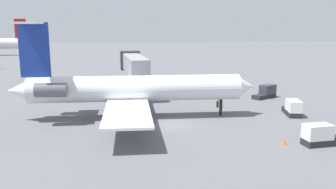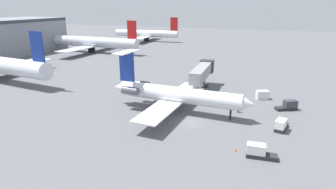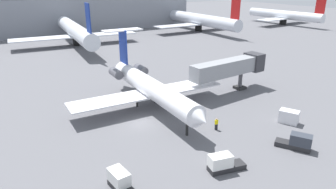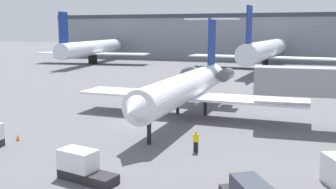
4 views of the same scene
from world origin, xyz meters
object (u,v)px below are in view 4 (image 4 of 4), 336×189
(ground_crew_marshaller, at_px, (196,142))
(parked_airliner_centre, at_px, (266,50))
(baggage_tug_lead, at_px, (82,167))
(traffic_cone_near, at_px, (18,138))
(parked_airliner_west_mid, at_px, (92,48))
(regional_jet, at_px, (188,85))

(ground_crew_marshaller, distance_m, parked_airliner_centre, 65.77)
(baggage_tug_lead, height_order, traffic_cone_near, baggage_tug_lead)
(baggage_tug_lead, distance_m, traffic_cone_near, 11.29)
(baggage_tug_lead, relative_size, parked_airliner_centre, 0.10)
(baggage_tug_lead, height_order, parked_airliner_centre, parked_airliner_centre)
(parked_airliner_west_mid, height_order, parked_airliner_centre, parked_airliner_centre)
(regional_jet, xyz_separation_m, baggage_tug_lead, (-1.64, -19.06, -2.64))
(regional_jet, bearing_deg, parked_airliner_centre, 85.81)
(parked_airliner_west_mid, bearing_deg, parked_airliner_centre, 0.88)
(traffic_cone_near, height_order, parked_airliner_west_mid, parked_airliner_west_mid)
(baggage_tug_lead, bearing_deg, ground_crew_marshaller, 54.15)
(ground_crew_marshaller, bearing_deg, parked_airliner_west_mid, 125.10)
(traffic_cone_near, bearing_deg, regional_jet, 49.61)
(baggage_tug_lead, xyz_separation_m, traffic_cone_near, (-9.71, 5.73, -0.56))
(traffic_cone_near, bearing_deg, parked_airliner_centre, 77.21)
(parked_airliner_west_mid, bearing_deg, baggage_tug_lead, -61.00)
(parked_airliner_west_mid, xyz_separation_m, parked_airliner_centre, (45.80, 0.71, 0.24))
(ground_crew_marshaller, relative_size, parked_airliner_west_mid, 0.05)
(regional_jet, distance_m, parked_airliner_centre, 54.32)
(baggage_tug_lead, xyz_separation_m, parked_airliner_west_mid, (-40.19, 72.52, 3.38))
(parked_airliner_centre, bearing_deg, regional_jet, -94.19)
(ground_crew_marshaller, height_order, traffic_cone_near, ground_crew_marshaller)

